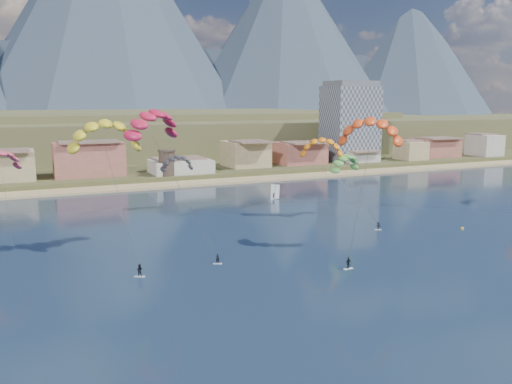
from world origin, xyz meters
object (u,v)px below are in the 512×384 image
(watchtower, at_px, (167,162))
(kitesurfer_green, at_px, (346,161))
(windsurfer, at_px, (274,194))
(kitesurfer_yellow, at_px, (105,131))
(kitesurfer_orange, at_px, (370,127))
(apartment_tower, at_px, (350,122))
(kitesurfer_red, at_px, (152,120))
(buoy, at_px, (462,228))

(watchtower, height_order, kitesurfer_green, kitesurfer_green)
(kitesurfer_green, xyz_separation_m, windsurfer, (-4.74, 26.38, -11.61))
(watchtower, distance_m, kitesurfer_yellow, 82.45)
(kitesurfer_orange, height_order, windsurfer, kitesurfer_orange)
(apartment_tower, xyz_separation_m, kitesurfer_red, (-101.98, -90.54, 5.08))
(buoy, bearing_deg, kitesurfer_red, 169.72)
(watchtower, relative_size, windsurfer, 2.22)
(kitesurfer_red, height_order, kitesurfer_yellow, kitesurfer_red)
(kitesurfer_yellow, xyz_separation_m, kitesurfer_green, (53.13, 7.57, -8.23))
(kitesurfer_red, relative_size, kitesurfer_green, 1.55)
(kitesurfer_orange, distance_m, buoy, 34.38)
(kitesurfer_orange, bearing_deg, kitesurfer_red, 157.05)
(watchtower, bearing_deg, kitesurfer_yellow, -111.56)
(apartment_tower, bearing_deg, buoy, -111.88)
(apartment_tower, distance_m, buoy, 110.95)
(kitesurfer_red, height_order, kitesurfer_green, kitesurfer_red)
(apartment_tower, height_order, windsurfer, apartment_tower)
(kitesurfer_red, relative_size, kitesurfer_orange, 1.06)
(kitesurfer_red, xyz_separation_m, kitesurfer_green, (45.30, 8.66, -10.05))
(apartment_tower, distance_m, kitesurfer_orange, 124.99)
(watchtower, distance_m, buoy, 96.21)
(watchtower, xyz_separation_m, kitesurfer_green, (23.32, -67.88, 6.48))
(apartment_tower, bearing_deg, kitesurfer_yellow, -140.83)
(kitesurfer_red, distance_m, kitesurfer_yellow, 8.11)
(kitesurfer_red, bearing_deg, windsurfer, 40.83)
(apartment_tower, height_order, watchtower, apartment_tower)
(watchtower, distance_m, kitesurfer_orange, 93.29)
(watchtower, height_order, kitesurfer_yellow, kitesurfer_yellow)
(kitesurfer_red, height_order, kitesurfer_orange, kitesurfer_red)
(buoy, bearing_deg, apartment_tower, 68.12)
(kitesurfer_green, distance_m, buoy, 28.36)
(kitesurfer_yellow, bearing_deg, buoy, -10.02)
(windsurfer, bearing_deg, kitesurfer_red, -139.17)
(buoy, bearing_deg, kitesurfer_yellow, 169.98)
(kitesurfer_orange, distance_m, kitesurfer_green, 27.10)
(apartment_tower, relative_size, kitesurfer_red, 1.18)
(kitesurfer_red, xyz_separation_m, buoy, (61.17, -11.10, -22.79))
(kitesurfer_yellow, relative_size, windsurfer, 6.69)
(kitesurfer_green, bearing_deg, kitesurfer_orange, -114.77)
(kitesurfer_red, relative_size, windsurfer, 7.02)
(kitesurfer_red, height_order, buoy, kitesurfer_red)
(kitesurfer_yellow, distance_m, windsurfer, 62.36)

